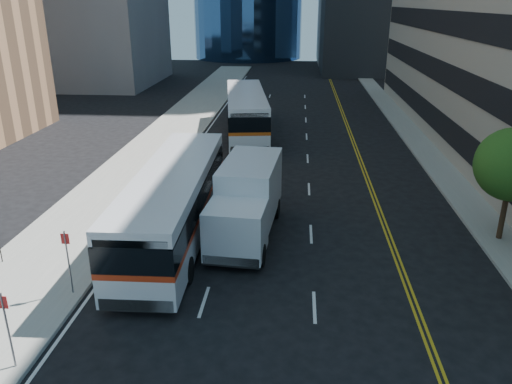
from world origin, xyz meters
TOP-DOWN VIEW (x-y plane):
  - ground at (0.00, 0.00)m, footprint 160.00×160.00m
  - sidewalk_west at (-10.50, 25.00)m, footprint 5.00×90.00m
  - sidewalk_east at (9.00, 25.00)m, footprint 2.00×90.00m
  - bus_front at (-5.71, 7.10)m, footprint 3.10×12.93m
  - bus_rear at (-4.43, 26.33)m, footprint 4.74×13.62m
  - box_truck at (-2.48, 7.63)m, footprint 2.96×7.18m

SIDE VIEW (x-z plane):
  - ground at x=0.00m, z-range 0.00..0.00m
  - sidewalk_west at x=-10.50m, z-range 0.00..0.15m
  - sidewalk_east at x=9.00m, z-range 0.00..0.15m
  - box_truck at x=-2.48m, z-range 0.09..3.45m
  - bus_front at x=-5.71m, z-range 0.15..3.47m
  - bus_rear at x=-4.43m, z-range 0.16..3.60m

